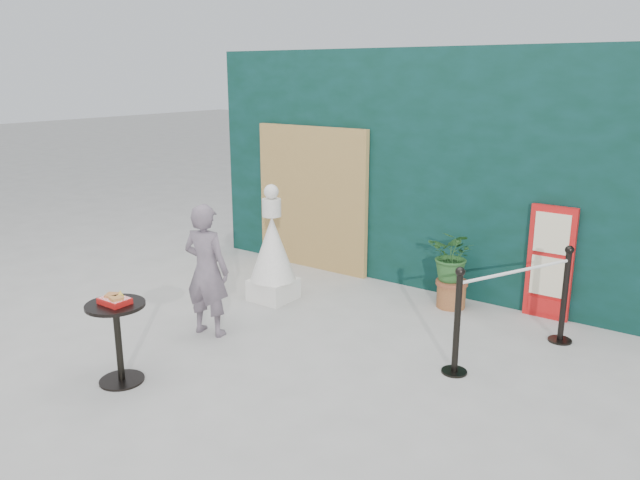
{
  "coord_description": "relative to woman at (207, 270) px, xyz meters",
  "views": [
    {
      "loc": [
        3.71,
        -3.93,
        2.71
      ],
      "look_at": [
        0.0,
        1.2,
        1.0
      ],
      "focal_mm": 35.0,
      "sensor_mm": 36.0,
      "label": 1
    }
  ],
  "objects": [
    {
      "name": "stanchion_barrier",
      "position": [
        2.81,
        1.34,
        -0.21
      ],
      "size": [
        0.84,
        1.54,
        1.03
      ],
      "color": "black",
      "rests_on": "ground"
    },
    {
      "name": "cafe_table",
      "position": [
        0.14,
        -1.23,
        -0.21
      ],
      "size": [
        0.52,
        0.52,
        0.75
      ],
      "color": "black",
      "rests_on": "ground"
    },
    {
      "name": "planter",
      "position": [
        1.77,
        2.23,
        -0.16
      ],
      "size": [
        0.56,
        0.48,
        0.95
      ],
      "color": "#975E31",
      "rests_on": "ground"
    },
    {
      "name": "bamboo_fence",
      "position": [
        -0.52,
        2.54,
        0.29
      ],
      "size": [
        1.8,
        0.08,
        2.0
      ],
      "primitive_type": "cube",
      "color": "tan",
      "rests_on": "ground"
    },
    {
      "name": "statue",
      "position": [
        -0.11,
        1.19,
        -0.12
      ],
      "size": [
        0.56,
        0.56,
        1.44
      ],
      "color": "white",
      "rests_on": "ground"
    },
    {
      "name": "woman",
      "position": [
        0.0,
        0.0,
        0.0
      ],
      "size": [
        0.57,
        0.43,
        1.42
      ],
      "primitive_type": "imported",
      "rotation": [
        0.0,
        0.0,
        3.33
      ],
      "color": "slate",
      "rests_on": "ground"
    },
    {
      "name": "food_basket",
      "position": [
        0.14,
        -1.23,
        0.08
      ],
      "size": [
        0.26,
        0.19,
        0.11
      ],
      "color": "red",
      "rests_on": "cafe_table"
    },
    {
      "name": "menu_board",
      "position": [
        2.78,
        2.56,
        -0.06
      ],
      "size": [
        0.5,
        0.07,
        1.3
      ],
      "color": "red",
      "rests_on": "ground"
    },
    {
      "name": "ground",
      "position": [
        0.88,
        -0.4,
        -0.71
      ],
      "size": [
        60.0,
        60.0,
        0.0
      ],
      "primitive_type": "plane",
      "color": "#ADAAA5",
      "rests_on": "ground"
    },
    {
      "name": "back_wall",
      "position": [
        0.88,
        2.75,
        0.79
      ],
      "size": [
        6.0,
        0.3,
        3.0
      ],
      "primitive_type": "cube",
      "color": "black",
      "rests_on": "ground"
    }
  ]
}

